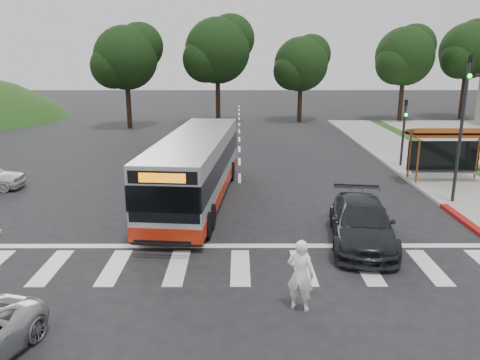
{
  "coord_description": "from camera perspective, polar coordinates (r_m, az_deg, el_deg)",
  "views": [
    {
      "loc": [
        -0.05,
        -18.59,
        6.55
      ],
      "look_at": [
        0.0,
        -0.3,
        1.6
      ],
      "focal_mm": 35.0,
      "sensor_mm": 36.0,
      "label": 1
    }
  ],
  "objects": [
    {
      "name": "ground",
      "position": [
        19.7,
        -0.02,
        -4.27
      ],
      "size": [
        140.0,
        140.0,
        0.0
      ],
      "primitive_type": "plane",
      "color": "black",
      "rests_on": "ground"
    },
    {
      "name": "sidewalk_east",
      "position": [
        29.51,
        21.83,
        1.34
      ],
      "size": [
        4.0,
        40.0,
        0.12
      ],
      "primitive_type": "cube",
      "color": "gray",
      "rests_on": "ground"
    },
    {
      "name": "curb_east",
      "position": [
        28.82,
        18.14,
        1.4
      ],
      "size": [
        0.3,
        40.0,
        0.15
      ],
      "primitive_type": "cube",
      "color": "#9E9991",
      "rests_on": "ground"
    },
    {
      "name": "curb_east_red",
      "position": [
        19.97,
        26.92,
        -5.48
      ],
      "size": [
        0.32,
        6.0,
        0.15
      ],
      "primitive_type": "cube",
      "color": "maroon",
      "rests_on": "ground"
    },
    {
      "name": "crosswalk_ladder",
      "position": [
        15.08,
        0.03,
        -10.57
      ],
      "size": [
        18.0,
        2.6,
        0.01
      ],
      "primitive_type": "cube",
      "color": "silver",
      "rests_on": "ground"
    },
    {
      "name": "bus_shelter",
      "position": [
        26.39,
        24.19,
        4.66
      ],
      "size": [
        4.2,
        1.6,
        2.86
      ],
      "color": "#904318",
      "rests_on": "sidewalk_east"
    },
    {
      "name": "traffic_signal_ne_tall",
      "position": [
        22.44,
        25.5,
        6.85
      ],
      "size": [
        0.18,
        0.37,
        6.5
      ],
      "color": "black",
      "rests_on": "ground"
    },
    {
      "name": "traffic_signal_ne_short",
      "position": [
        29.03,
        19.37,
        6.23
      ],
      "size": [
        0.18,
        0.37,
        4.0
      ],
      "color": "black",
      "rests_on": "ground"
    },
    {
      "name": "tree_ne_a",
      "position": [
        49.36,
        19.51,
        14.12
      ],
      "size": [
        6.16,
        5.74,
        9.3
      ],
      "color": "black",
      "rests_on": "parking_lot"
    },
    {
      "name": "tree_ne_b",
      "position": [
        53.87,
        26.09,
        14.05
      ],
      "size": [
        6.16,
        5.74,
        10.02
      ],
      "color": "black",
      "rests_on": "ground"
    },
    {
      "name": "tree_north_a",
      "position": [
        44.7,
        -2.66,
        15.6
      ],
      "size": [
        6.6,
        6.15,
        10.17
      ],
      "color": "black",
      "rests_on": "ground"
    },
    {
      "name": "tree_north_b",
      "position": [
        47.05,
        7.53,
        13.93
      ],
      "size": [
        5.72,
        5.33,
        8.43
      ],
      "color": "black",
      "rests_on": "ground"
    },
    {
      "name": "tree_north_c",
      "position": [
        43.78,
        -13.64,
        14.39
      ],
      "size": [
        6.16,
        5.74,
        9.3
      ],
      "color": "black",
      "rests_on": "ground"
    },
    {
      "name": "transit_bus",
      "position": [
        21.22,
        -5.42,
        1.34
      ],
      "size": [
        3.61,
        11.86,
        3.02
      ],
      "primitive_type": null,
      "rotation": [
        0.0,
        0.0,
        -0.09
      ],
      "color": "#A9ABAE",
      "rests_on": "ground"
    },
    {
      "name": "pedestrian",
      "position": [
        12.51,
        7.37,
        -11.42
      ],
      "size": [
        0.84,
        0.7,
        1.96
      ],
      "primitive_type": "imported",
      "rotation": [
        0.0,
        0.0,
        2.76
      ],
      "color": "white",
      "rests_on": "ground"
    },
    {
      "name": "dark_sedan",
      "position": [
        17.18,
        14.61,
        -5.08
      ],
      "size": [
        2.87,
        5.47,
        1.51
      ],
      "primitive_type": "imported",
      "rotation": [
        0.0,
        0.0,
        -0.15
      ],
      "color": "black",
      "rests_on": "ground"
    }
  ]
}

